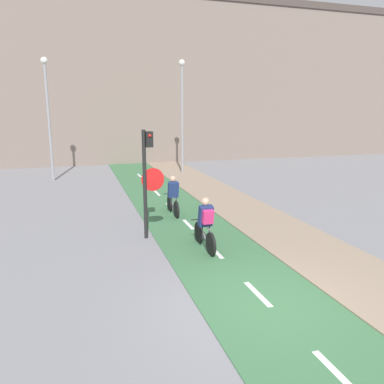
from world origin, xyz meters
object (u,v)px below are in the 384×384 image
(street_lamp_sidewalk, at_px, (182,105))
(cyclist_far, at_px, (173,197))
(cyclist_near, at_px, (205,225))
(traffic_light_pole, at_px, (147,172))
(street_lamp_far, at_px, (48,106))

(street_lamp_sidewalk, bearing_deg, cyclist_far, -107.67)
(cyclist_far, bearing_deg, cyclist_near, -90.48)
(street_lamp_sidewalk, distance_m, cyclist_far, 9.71)
(traffic_light_pole, xyz_separation_m, street_lamp_far, (-3.21, 10.68, 1.95))
(cyclist_far, bearing_deg, street_lamp_far, 118.03)
(cyclist_near, xyz_separation_m, cyclist_far, (0.03, 3.64, -0.04))
(traffic_light_pole, relative_size, street_lamp_sidewalk, 0.49)
(street_lamp_far, bearing_deg, traffic_light_pole, -73.29)
(cyclist_near, bearing_deg, street_lamp_sidewalk, 77.21)
(street_lamp_far, height_order, street_lamp_sidewalk, street_lamp_sidewalk)
(traffic_light_pole, height_order, street_lamp_far, street_lamp_far)
(street_lamp_sidewalk, bearing_deg, street_lamp_far, -178.27)
(street_lamp_far, bearing_deg, cyclist_near, -69.70)
(street_lamp_sidewalk, xyz_separation_m, cyclist_far, (-2.77, -8.69, -3.35))
(traffic_light_pole, relative_size, street_lamp_far, 0.50)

